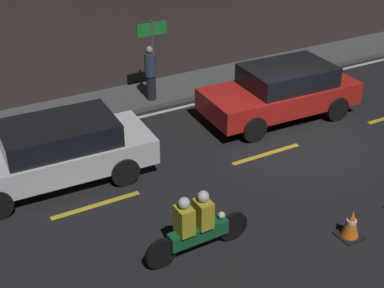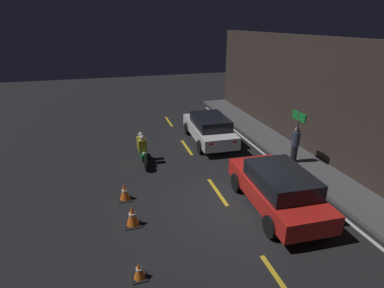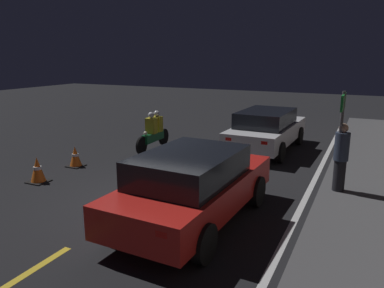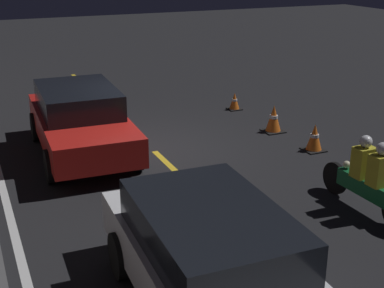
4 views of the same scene
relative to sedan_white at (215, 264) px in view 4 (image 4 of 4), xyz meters
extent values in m
plane|color=black|center=(5.93, -1.35, -0.79)|extent=(56.00, 56.00, 0.00)
cube|color=gold|center=(0.43, -1.35, -0.78)|extent=(2.00, 0.14, 0.01)
cube|color=gold|center=(4.93, -1.35, -0.78)|extent=(2.00, 0.14, 0.01)
cube|color=gold|center=(9.43, -1.35, -0.78)|extent=(2.00, 0.14, 0.01)
cube|color=gold|center=(13.93, -1.35, -0.78)|extent=(2.00, 0.14, 0.01)
cube|color=silver|center=(-0.07, 0.00, -0.15)|extent=(4.60, 1.91, 0.60)
cube|color=black|center=(0.16, -0.01, 0.42)|extent=(2.55, 1.67, 0.52)
cube|color=red|center=(2.16, -0.64, 0.00)|extent=(0.07, 0.20, 0.10)
cube|color=red|center=(2.19, 0.50, 0.00)|extent=(0.07, 0.20, 0.10)
cylinder|color=black|center=(1.31, -0.91, -0.45)|extent=(0.68, 0.20, 0.67)
cylinder|color=black|center=(1.37, 0.82, -0.45)|extent=(0.68, 0.20, 0.67)
cube|color=red|center=(6.43, 0.19, -0.13)|extent=(4.45, 1.99, 0.61)
cube|color=black|center=(6.65, 0.19, 0.45)|extent=(2.47, 1.73, 0.55)
cube|color=red|center=(8.57, -0.48, 0.02)|extent=(0.07, 0.20, 0.10)
cube|color=red|center=(8.62, 0.70, 0.02)|extent=(0.07, 0.20, 0.10)
cylinder|color=black|center=(5.04, -0.64, -0.44)|extent=(0.70, 0.21, 0.69)
cylinder|color=black|center=(5.11, 1.14, -0.44)|extent=(0.70, 0.21, 0.69)
cylinder|color=black|center=(7.76, -0.75, -0.44)|extent=(0.70, 0.21, 0.69)
cylinder|color=black|center=(7.83, 1.03, -0.44)|extent=(0.70, 0.21, 0.69)
cylinder|color=black|center=(2.42, -3.72, -0.48)|extent=(0.62, 0.09, 0.62)
cube|color=#14592D|center=(1.63, -3.74, -0.33)|extent=(1.22, 0.27, 0.30)
sphere|color=#F2EABF|center=(2.14, -3.72, -0.10)|extent=(0.14, 0.14, 0.14)
cube|color=gold|center=(1.73, -3.73, 0.10)|extent=(0.29, 0.37, 0.55)
sphere|color=silver|center=(1.73, -3.73, 0.48)|extent=(0.22, 0.22, 0.22)
cube|color=gold|center=(1.33, -3.74, 0.10)|extent=(0.29, 0.37, 0.55)
sphere|color=silver|center=(1.33, -3.74, 0.48)|extent=(0.22, 0.22, 0.22)
cube|color=black|center=(4.51, -4.76, -0.77)|extent=(0.47, 0.47, 0.03)
cone|color=orange|center=(4.51, -4.76, -0.45)|extent=(0.36, 0.36, 0.61)
cylinder|color=white|center=(4.51, -4.76, -0.42)|extent=(0.20, 0.20, 0.07)
cube|color=black|center=(6.07, -4.64, -0.77)|extent=(0.51, 0.51, 0.03)
cone|color=orange|center=(6.07, -4.64, -0.42)|extent=(0.39, 0.39, 0.67)
cylinder|color=white|center=(6.07, -4.64, -0.39)|extent=(0.21, 0.21, 0.08)
cube|color=black|center=(8.28, -4.69, -0.77)|extent=(0.37, 0.37, 0.03)
cone|color=orange|center=(8.28, -4.69, -0.52)|extent=(0.29, 0.29, 0.47)
cylinder|color=white|center=(8.28, -4.69, -0.50)|extent=(0.16, 0.16, 0.06)
camera|label=1|loc=(-2.26, -10.57, 6.09)|focal=50.00mm
camera|label=2|loc=(14.12, -4.99, 5.19)|focal=28.00mm
camera|label=3|loc=(12.93, 3.25, 2.56)|focal=35.00mm
camera|label=4|loc=(-5.00, 2.51, 3.56)|focal=50.00mm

